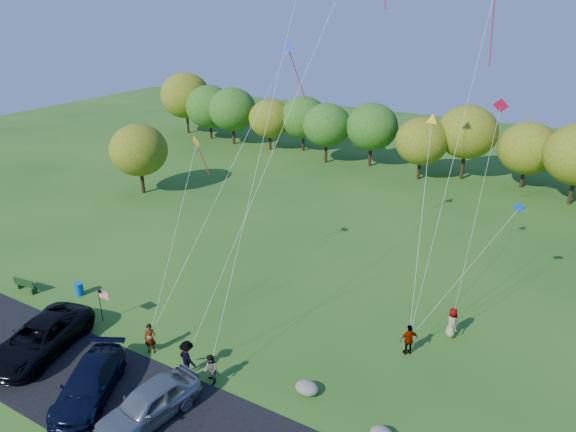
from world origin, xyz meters
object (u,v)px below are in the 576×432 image
(flyer_a, at_px, (150,339))
(flyer_e, at_px, (452,323))
(minivan_silver, at_px, (149,404))
(park_bench, at_px, (25,285))
(minivan_dark, at_px, (40,338))
(flyer_c, at_px, (187,358))
(minivan_navy, at_px, (89,384))
(trash_barrel, at_px, (79,289))
(flyer_d, at_px, (409,340))
(flyer_b, at_px, (211,370))

(flyer_a, bearing_deg, flyer_e, 6.25)
(minivan_silver, bearing_deg, park_bench, 173.46)
(minivan_dark, relative_size, flyer_c, 3.28)
(minivan_navy, height_order, trash_barrel, minivan_navy)
(flyer_d, bearing_deg, flyer_b, -0.19)
(minivan_silver, xyz_separation_m, flyer_d, (8.79, 10.61, -0.01))
(park_bench, bearing_deg, minivan_dark, -35.51)
(trash_barrel, bearing_deg, flyer_e, 19.00)
(flyer_b, bearing_deg, minivan_navy, -103.83)
(minivan_dark, height_order, flyer_a, minivan_dark)
(flyer_a, height_order, flyer_e, flyer_e)
(flyer_c, bearing_deg, minivan_navy, 66.34)
(minivan_dark, height_order, flyer_b, minivan_dark)
(minivan_navy, xyz_separation_m, trash_barrel, (-8.31, 6.16, -0.42))
(trash_barrel, bearing_deg, minivan_dark, -58.08)
(minivan_dark, relative_size, flyer_e, 3.47)
(flyer_e, bearing_deg, minivan_silver, 106.09)
(minivan_navy, bearing_deg, trash_barrel, 116.32)
(flyer_b, distance_m, trash_barrel, 12.98)
(flyer_b, bearing_deg, park_bench, -147.33)
(flyer_a, distance_m, flyer_c, 2.91)
(flyer_c, relative_size, park_bench, 1.11)
(minivan_dark, relative_size, park_bench, 3.63)
(flyer_a, height_order, flyer_c, flyer_c)
(minivan_dark, relative_size, flyer_a, 3.56)
(flyer_d, height_order, trash_barrel, flyer_d)
(flyer_d, relative_size, park_bench, 1.05)
(minivan_dark, xyz_separation_m, flyer_e, (19.08, 12.75, -0.03))
(flyer_e, relative_size, park_bench, 1.05)
(minivan_dark, bearing_deg, flyer_b, 2.43)
(minivan_dark, distance_m, minivan_silver, 8.69)
(minivan_dark, xyz_separation_m, flyer_b, (9.58, 2.71, -0.11))
(minivan_silver, distance_m, flyer_c, 3.41)
(minivan_dark, bearing_deg, minivan_navy, -25.14)
(minivan_silver, distance_m, trash_barrel, 13.17)
(minivan_silver, xyz_separation_m, flyer_b, (0.91, 3.36, -0.10))
(minivan_dark, distance_m, trash_barrel, 6.02)
(minivan_navy, xyz_separation_m, flyer_b, (4.44, 3.78, -0.03))
(flyer_c, relative_size, flyer_d, 1.06)
(minivan_silver, relative_size, park_bench, 2.91)
(flyer_e, bearing_deg, flyer_c, 96.32)
(flyer_b, height_order, flyer_d, flyer_d)
(minivan_navy, distance_m, flyer_c, 4.79)
(trash_barrel, bearing_deg, flyer_c, -11.94)
(park_bench, bearing_deg, trash_barrel, 16.73)
(minivan_silver, xyz_separation_m, flyer_e, (10.42, 13.40, -0.01))
(park_bench, distance_m, trash_barrel, 3.73)
(minivan_silver, bearing_deg, flyer_d, 59.35)
(flyer_e, bearing_deg, park_bench, 73.58)
(minivan_navy, height_order, flyer_d, flyer_d)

